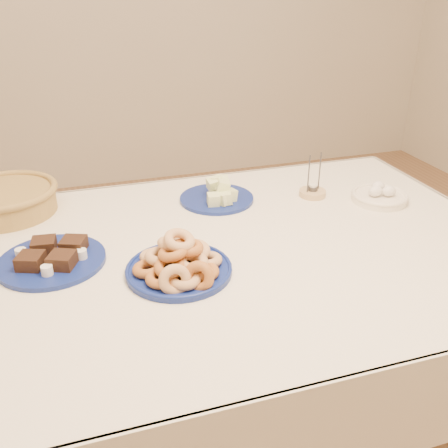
{
  "coord_description": "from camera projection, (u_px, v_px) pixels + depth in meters",
  "views": [
    {
      "loc": [
        -0.35,
        -1.16,
        1.44
      ],
      "look_at": [
        0.0,
        -0.05,
        0.85
      ],
      "focal_mm": 40.0,
      "sensor_mm": 36.0,
      "label": 1
    }
  ],
  "objects": [
    {
      "name": "melon_plate",
      "position": [
        218.0,
        194.0,
        1.67
      ],
      "size": [
        0.3,
        0.3,
        0.09
      ],
      "rotation": [
        0.0,
        0.0,
        -0.25
      ],
      "color": "navy",
      "rests_on": "dining_table"
    },
    {
      "name": "ground",
      "position": [
        220.0,
        436.0,
        1.73
      ],
      "size": [
        5.0,
        5.0,
        0.0
      ],
      "primitive_type": "plane",
      "color": "#8B6242",
      "rests_on": "ground"
    },
    {
      "name": "wicker_basket",
      "position": [
        5.0,
        199.0,
        1.58
      ],
      "size": [
        0.34,
        0.34,
        0.09
      ],
      "rotation": [
        0.0,
        0.0,
        -0.02
      ],
      "color": "olive",
      "rests_on": "dining_table"
    },
    {
      "name": "candle_holder",
      "position": [
        313.0,
        192.0,
        1.72
      ],
      "size": [
        0.12,
        0.12,
        0.15
      ],
      "rotation": [
        0.0,
        0.0,
        0.32
      ],
      "color": "tan",
      "rests_on": "dining_table"
    },
    {
      "name": "donut_platter",
      "position": [
        179.0,
        263.0,
        1.26
      ],
      "size": [
        0.32,
        0.32,
        0.12
      ],
      "rotation": [
        0.0,
        0.0,
        -0.18
      ],
      "color": "navy",
      "rests_on": "dining_table"
    },
    {
      "name": "dining_table",
      "position": [
        219.0,
        280.0,
        1.44
      ],
      "size": [
        1.71,
        1.11,
        0.75
      ],
      "color": "brown",
      "rests_on": "ground"
    },
    {
      "name": "brownie_plate",
      "position": [
        52.0,
        258.0,
        1.31
      ],
      "size": [
        0.31,
        0.31,
        0.05
      ],
      "rotation": [
        0.0,
        0.0,
        -0.12
      ],
      "color": "navy",
      "rests_on": "dining_table"
    },
    {
      "name": "egg_bowl",
      "position": [
        380.0,
        196.0,
        1.67
      ],
      "size": [
        0.2,
        0.2,
        0.06
      ],
      "rotation": [
        0.0,
        0.0,
        -0.05
      ],
      "color": "white",
      "rests_on": "dining_table"
    }
  ]
}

